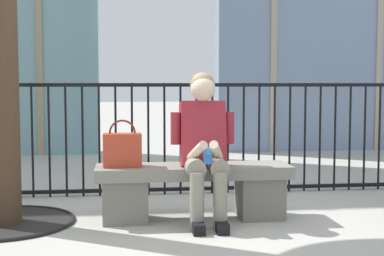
# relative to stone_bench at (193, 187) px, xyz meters

# --- Properties ---
(ground_plane) EXTENTS (60.00, 60.00, 0.00)m
(ground_plane) POSITION_rel_stone_bench_xyz_m (0.00, 0.00, -0.27)
(ground_plane) COLOR #B2ADA3
(stone_bench) EXTENTS (1.60, 0.44, 0.45)m
(stone_bench) POSITION_rel_stone_bench_xyz_m (0.00, 0.00, 0.00)
(stone_bench) COLOR gray
(stone_bench) RESTS_ON ground
(seated_person_with_phone) EXTENTS (0.52, 0.66, 1.21)m
(seated_person_with_phone) POSITION_rel_stone_bench_xyz_m (0.07, -0.13, 0.38)
(seated_person_with_phone) COLOR gray
(seated_person_with_phone) RESTS_ON ground
(handbag_on_bench) EXTENTS (0.31, 0.17, 0.38)m
(handbag_on_bench) POSITION_rel_stone_bench_xyz_m (-0.58, -0.01, 0.32)
(handbag_on_bench) COLOR #B23823
(handbag_on_bench) RESTS_ON stone_bench
(plaza_railing) EXTENTS (9.44, 0.04, 1.13)m
(plaza_railing) POSITION_rel_stone_bench_xyz_m (-0.00, 1.07, 0.30)
(plaza_railing) COLOR black
(plaza_railing) RESTS_ON ground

